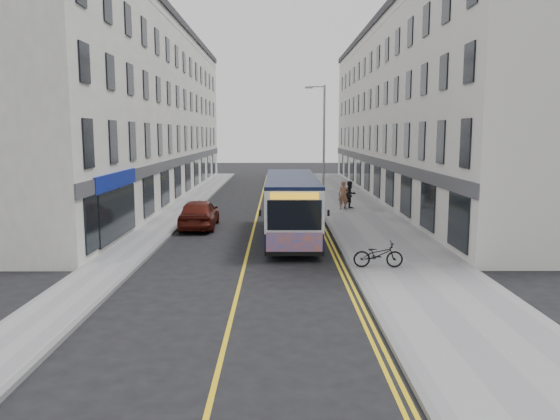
{
  "coord_description": "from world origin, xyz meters",
  "views": [
    {
      "loc": [
        1.27,
        -21.38,
        5.01
      ],
      "look_at": [
        1.37,
        2.59,
        1.6
      ],
      "focal_mm": 35.0,
      "sensor_mm": 36.0,
      "label": 1
    }
  ],
  "objects_px": {
    "pedestrian_near": "(343,195)",
    "car_maroon": "(199,213)",
    "city_bus": "(291,205)",
    "car_white": "(286,191)",
    "streetlamp": "(323,142)",
    "pedestrian_far": "(350,195)",
    "bicycle": "(378,255)"
  },
  "relations": [
    {
      "from": "pedestrian_near",
      "to": "pedestrian_far",
      "type": "relative_size",
      "value": 1.02
    },
    {
      "from": "city_bus",
      "to": "pedestrian_far",
      "type": "xyz_separation_m",
      "value": [
        4.06,
        9.49,
        -0.61
      ]
    },
    {
      "from": "streetlamp",
      "to": "pedestrian_near",
      "type": "height_order",
      "value": "streetlamp"
    },
    {
      "from": "city_bus",
      "to": "pedestrian_near",
      "type": "height_order",
      "value": "city_bus"
    },
    {
      "from": "car_white",
      "to": "city_bus",
      "type": "bearing_deg",
      "value": -84.31
    },
    {
      "from": "streetlamp",
      "to": "city_bus",
      "type": "bearing_deg",
      "value": -103.06
    },
    {
      "from": "streetlamp",
      "to": "city_bus",
      "type": "height_order",
      "value": "streetlamp"
    },
    {
      "from": "city_bus",
      "to": "pedestrian_near",
      "type": "distance_m",
      "value": 9.77
    },
    {
      "from": "streetlamp",
      "to": "pedestrian_near",
      "type": "bearing_deg",
      "value": -27.37
    },
    {
      "from": "streetlamp",
      "to": "bicycle",
      "type": "height_order",
      "value": "streetlamp"
    },
    {
      "from": "car_white",
      "to": "streetlamp",
      "type": "bearing_deg",
      "value": -61.74
    },
    {
      "from": "pedestrian_near",
      "to": "pedestrian_far",
      "type": "bearing_deg",
      "value": 57.34
    },
    {
      "from": "pedestrian_far",
      "to": "car_white",
      "type": "xyz_separation_m",
      "value": [
        -4.09,
        5.74,
        -0.38
      ]
    },
    {
      "from": "pedestrian_far",
      "to": "pedestrian_near",
      "type": "bearing_deg",
      "value": -172.39
    },
    {
      "from": "streetlamp",
      "to": "car_white",
      "type": "height_order",
      "value": "streetlamp"
    },
    {
      "from": "pedestrian_near",
      "to": "car_maroon",
      "type": "height_order",
      "value": "pedestrian_near"
    },
    {
      "from": "car_white",
      "to": "pedestrian_near",
      "type": "bearing_deg",
      "value": -54.08
    },
    {
      "from": "city_bus",
      "to": "streetlamp",
      "type": "bearing_deg",
      "value": 76.94
    },
    {
      "from": "city_bus",
      "to": "pedestrian_near",
      "type": "bearing_deg",
      "value": 68.49
    },
    {
      "from": "city_bus",
      "to": "bicycle",
      "type": "xyz_separation_m",
      "value": [
        3.03,
        -6.17,
        -1.02
      ]
    },
    {
      "from": "bicycle",
      "to": "streetlamp",
      "type": "bearing_deg",
      "value": 3.89
    },
    {
      "from": "car_maroon",
      "to": "bicycle",
      "type": "bearing_deg",
      "value": 129.93
    },
    {
      "from": "car_maroon",
      "to": "pedestrian_far",
      "type": "bearing_deg",
      "value": -144.1
    },
    {
      "from": "pedestrian_far",
      "to": "car_white",
      "type": "relative_size",
      "value": 0.47
    },
    {
      "from": "bicycle",
      "to": "pedestrian_far",
      "type": "distance_m",
      "value": 15.7
    },
    {
      "from": "streetlamp",
      "to": "car_white",
      "type": "bearing_deg",
      "value": 112.67
    },
    {
      "from": "city_bus",
      "to": "bicycle",
      "type": "relative_size",
      "value": 5.64
    },
    {
      "from": "pedestrian_near",
      "to": "car_white",
      "type": "xyz_separation_m",
      "value": [
        -3.6,
        6.16,
        -0.4
      ]
    },
    {
      "from": "city_bus",
      "to": "car_white",
      "type": "bearing_deg",
      "value": 90.09
    },
    {
      "from": "bicycle",
      "to": "car_white",
      "type": "relative_size",
      "value": 0.47
    },
    {
      "from": "pedestrian_near",
      "to": "pedestrian_far",
      "type": "xyz_separation_m",
      "value": [
        0.49,
        0.42,
        -0.01
      ]
    },
    {
      "from": "bicycle",
      "to": "pedestrian_far",
      "type": "bearing_deg",
      "value": -2.65
    }
  ]
}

